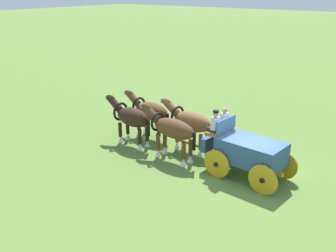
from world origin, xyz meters
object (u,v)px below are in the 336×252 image
Objects in this scene: draft_horse_rear_off at (190,122)px; draft_horse_rear_near at (171,129)px; draft_horse_lead_near at (131,118)px; draft_horse_lead_off at (150,112)px; show_wagon at (247,151)px.

draft_horse_rear_near is at bearing 84.78° from draft_horse_rear_off.
draft_horse_rear_off is 1.01× the size of draft_horse_lead_near.
show_wagon is at bearing 169.12° from draft_horse_lead_off.
show_wagon reaches higher than draft_horse_lead_near.
show_wagon is 1.73× the size of draft_horse_rear_near.
draft_horse_rear_near is 2.59m from draft_horse_lead_near.
draft_horse_rear_off reaches higher than draft_horse_lead_near.
draft_horse_lead_off is (5.98, -1.15, 0.21)m from show_wagon.
draft_horse_lead_off is (2.48, -1.51, -0.05)m from draft_horse_rear_near.
draft_horse_rear_off is at bearing -15.43° from show_wagon.
show_wagon is 6.09m from draft_horse_lead_near.
draft_horse_lead_near is 1.30m from draft_horse_lead_off.
show_wagon is 3.53m from draft_horse_rear_near.
draft_horse_rear_off reaches higher than draft_horse_lead_off.
show_wagon is 6.09m from draft_horse_lead_off.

